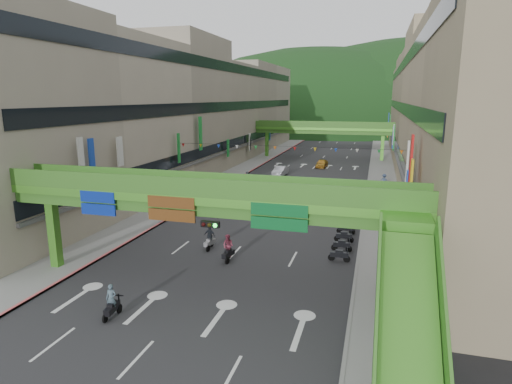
% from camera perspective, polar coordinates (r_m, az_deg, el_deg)
% --- Properties ---
extents(ground, '(320.00, 320.00, 0.00)m').
position_cam_1_polar(ground, '(22.97, -12.93, -18.22)').
color(ground, black).
rests_on(ground, ground).
extents(road_slab, '(18.00, 140.00, 0.02)m').
position_cam_1_polar(road_slab, '(68.86, 7.25, 2.74)').
color(road_slab, '#28282B').
rests_on(road_slab, ground).
extents(sidewalk_left, '(4.00, 140.00, 0.15)m').
position_cam_1_polar(sidewalk_left, '(71.27, -1.54, 3.22)').
color(sidewalk_left, gray).
rests_on(sidewalk_left, ground).
extents(sidewalk_right, '(4.00, 140.00, 0.15)m').
position_cam_1_polar(sidewalk_right, '(68.14, 16.44, 2.27)').
color(sidewalk_right, gray).
rests_on(sidewalk_right, ground).
extents(curb_left, '(0.20, 140.00, 0.18)m').
position_cam_1_polar(curb_left, '(70.73, -0.06, 3.16)').
color(curb_left, '#CC5959').
rests_on(curb_left, ground).
extents(curb_right, '(0.20, 140.00, 0.18)m').
position_cam_1_polar(curb_right, '(68.14, 14.84, 2.38)').
color(curb_right, gray).
rests_on(curb_right, ground).
extents(building_row_left, '(12.80, 95.00, 19.00)m').
position_cam_1_polar(building_row_left, '(73.11, -7.63, 10.74)').
color(building_row_left, '#9E937F').
rests_on(building_row_left, ground).
extents(building_row_right, '(12.80, 95.00, 19.00)m').
position_cam_1_polar(building_row_right, '(67.78, 23.74, 9.68)').
color(building_row_right, gray).
rests_on(building_row_right, ground).
extents(overpass_near, '(28.00, 12.27, 7.10)m').
position_cam_1_polar(overpass_near, '(25.09, -5.78, -2.35)').
color(overpass_near, '#4C9E2D').
rests_on(overpass_near, ground).
extents(overpass_far, '(28.00, 2.20, 7.10)m').
position_cam_1_polar(overpass_far, '(82.98, 8.93, 8.10)').
color(overpass_far, '#4C9E2D').
rests_on(overpass_far, ground).
extents(hill_left, '(168.00, 140.00, 112.00)m').
position_cam_1_polar(hill_left, '(179.27, 7.81, 8.72)').
color(hill_left, '#1C4419').
rests_on(hill_left, ground).
extents(hill_right, '(208.00, 176.00, 128.00)m').
position_cam_1_polar(hill_right, '(198.07, 20.31, 8.42)').
color(hill_right, '#1C4419').
rests_on(hill_right, ground).
extents(bunting_string, '(26.00, 0.36, 0.47)m').
position_cam_1_polar(bunting_string, '(48.51, 3.87, 5.81)').
color(bunting_string, black).
rests_on(bunting_string, ground).
extents(scooter_rider_near, '(0.66, 1.60, 1.90)m').
position_cam_1_polar(scooter_rider_near, '(24.86, -18.69, -13.81)').
color(scooter_rider_near, black).
rests_on(scooter_rider_near, ground).
extents(scooter_rider_mid, '(0.92, 1.59, 2.01)m').
position_cam_1_polar(scooter_rider_mid, '(31.08, -3.73, -7.41)').
color(scooter_rider_mid, black).
rests_on(scooter_rider_mid, ground).
extents(scooter_rider_left, '(0.96, 1.60, 1.91)m').
position_cam_1_polar(scooter_rider_left, '(33.56, -6.21, -6.09)').
color(scooter_rider_left, gray).
rests_on(scooter_rider_left, ground).
extents(scooter_rider_far, '(1.00, 1.58, 2.18)m').
position_cam_1_polar(scooter_rider_far, '(55.91, -1.18, 1.71)').
color(scooter_rider_far, maroon).
rests_on(scooter_rider_far, ground).
extents(parked_scooter_row, '(1.60, 11.55, 1.08)m').
position_cam_1_polar(parked_scooter_row, '(36.88, 11.78, -5.25)').
color(parked_scooter_row, black).
rests_on(parked_scooter_row, ground).
extents(car_silver, '(1.86, 4.57, 1.47)m').
position_cam_1_polar(car_silver, '(64.26, 3.25, 2.77)').
color(car_silver, '#B6B7BF').
rests_on(car_silver, ground).
extents(car_yellow, '(1.89, 4.16, 1.38)m').
position_cam_1_polar(car_yellow, '(72.83, 8.77, 3.77)').
color(car_yellow, '#C18727').
rests_on(car_yellow, ground).
extents(pedestrian_red, '(0.90, 0.74, 1.70)m').
position_cam_1_polar(pedestrian_red, '(44.57, 17.77, -2.06)').
color(pedestrian_red, red).
rests_on(pedestrian_red, ground).
extents(pedestrian_dark, '(1.13, 0.79, 1.79)m').
position_cam_1_polar(pedestrian_dark, '(27.44, 19.61, -11.26)').
color(pedestrian_dark, black).
rests_on(pedestrian_dark, ground).
extents(pedestrian_blue, '(0.89, 0.67, 1.71)m').
position_cam_1_polar(pedestrian_blue, '(58.17, 16.71, 1.34)').
color(pedestrian_blue, '#364663').
rests_on(pedestrian_blue, ground).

